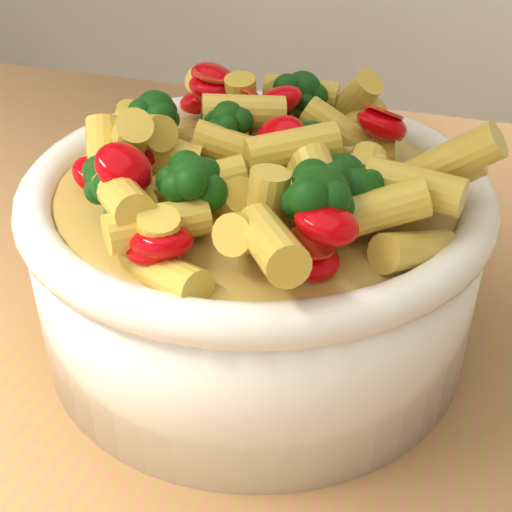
% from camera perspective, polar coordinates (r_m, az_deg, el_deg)
% --- Properties ---
extents(table, '(1.20, 0.80, 0.90)m').
position_cam_1_polar(table, '(0.55, -0.19, -13.84)').
color(table, '#A66D47').
rests_on(table, ground).
extents(serving_bowl, '(0.27, 0.27, 0.12)m').
position_cam_1_polar(serving_bowl, '(0.44, 0.00, 0.16)').
color(serving_bowl, white).
rests_on(serving_bowl, table).
extents(pasta_salad, '(0.22, 0.22, 0.05)m').
position_cam_1_polar(pasta_salad, '(0.40, 0.00, 8.84)').
color(pasta_salad, '#E6C348').
rests_on(pasta_salad, serving_bowl).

